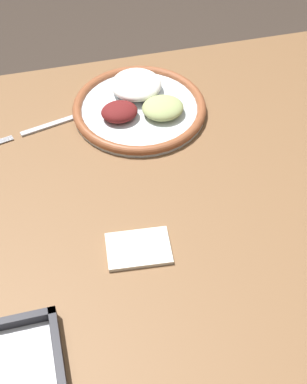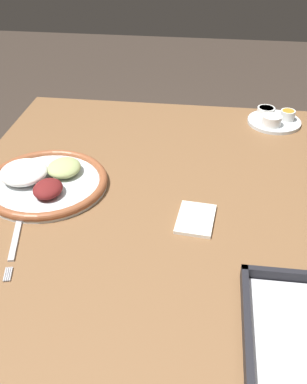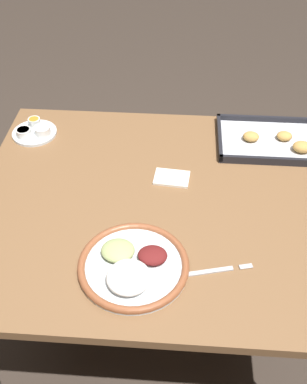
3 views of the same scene
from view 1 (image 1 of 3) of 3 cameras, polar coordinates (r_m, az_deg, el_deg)
ground_plane at (r=1.65m, az=-0.51°, el=-18.62°), size 8.00×8.00×0.00m
dining_table at (r=1.08m, az=-0.74°, el=-5.10°), size 1.12×0.93×0.76m
dinner_plate at (r=1.17m, az=-1.51°, el=9.26°), size 0.29×0.29×0.05m
fork at (r=1.16m, az=-10.92°, el=7.04°), size 0.21×0.06×0.00m
napkin at (r=0.92m, az=-1.61°, el=-6.05°), size 0.12×0.09×0.01m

